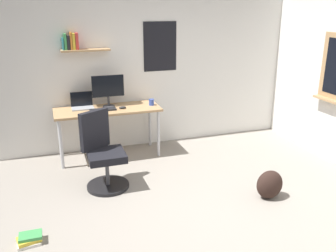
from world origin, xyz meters
TOP-DOWN VIEW (x-y plane):
  - ground_plane at (0.00, 0.00)m, footprint 5.20×5.20m
  - wall_back at (-0.01, 2.45)m, footprint 5.00×0.30m
  - desk at (-0.61, 2.08)m, footprint 1.51×0.59m
  - office_chair at (-0.84, 1.15)m, footprint 0.55×0.56m
  - laptop at (-0.95, 2.22)m, footprint 0.31×0.21m
  - monitor_primary at (-0.57, 2.17)m, footprint 0.46×0.17m
  - keyboard at (-0.69, 2.00)m, footprint 0.37×0.13m
  - computer_mouse at (-0.41, 2.00)m, footprint 0.10×0.06m
  - coffee_mug at (0.04, 2.05)m, footprint 0.08×0.08m
  - backpack at (0.94, 0.24)m, footprint 0.32×0.22m
  - book_stack_on_floor at (-1.70, 0.21)m, footprint 0.24×0.19m

SIDE VIEW (x-z plane):
  - ground_plane at x=0.00m, z-range 0.00..0.00m
  - book_stack_on_floor at x=-1.70m, z-range 0.00..0.09m
  - backpack at x=0.94m, z-range 0.00..0.34m
  - office_chair at x=-0.84m, z-range -0.07..0.88m
  - desk at x=-0.61m, z-range 0.29..1.03m
  - keyboard at x=-0.69m, z-range 0.74..0.76m
  - computer_mouse at x=-0.41m, z-range 0.74..0.77m
  - coffee_mug at x=0.04m, z-range 0.74..0.83m
  - laptop at x=-0.95m, z-range 0.68..0.90m
  - monitor_primary at x=-0.57m, z-range 0.77..1.24m
  - wall_back at x=-0.01m, z-range 0.00..2.60m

